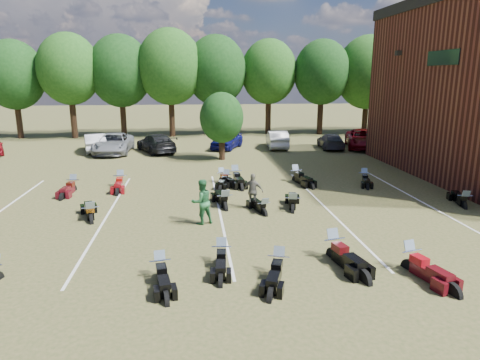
{
  "coord_description": "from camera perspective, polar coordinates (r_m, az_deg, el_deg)",
  "views": [
    {
      "loc": [
        -4.14,
        -15.7,
        6.01
      ],
      "look_at": [
        -1.94,
        4.0,
        1.2
      ],
      "focal_mm": 32.0,
      "sensor_mm": 36.0,
      "label": 1
    }
  ],
  "objects": [
    {
      "name": "ground",
      "position": [
        17.32,
        7.93,
        -6.81
      ],
      "size": [
        160.0,
        160.0,
        0.0
      ],
      "primitive_type": "plane",
      "color": "brown",
      "rests_on": "ground"
    },
    {
      "name": "car_1",
      "position": [
        37.11,
        -18.76,
        4.75
      ],
      "size": [
        2.66,
        4.75,
        1.48
      ],
      "primitive_type": "imported",
      "rotation": [
        0.0,
        0.0,
        3.4
      ],
      "color": "#B7B7BC",
      "rests_on": "ground"
    },
    {
      "name": "car_2",
      "position": [
        35.85,
        -16.51,
        4.7
      ],
      "size": [
        2.7,
        5.72,
        1.58
      ],
      "primitive_type": "imported",
      "rotation": [
        0.0,
        0.0,
        -0.01
      ],
      "color": "gray",
      "rests_on": "ground"
    },
    {
      "name": "car_3",
      "position": [
        35.5,
        -11.11,
        4.84
      ],
      "size": [
        3.93,
        5.49,
        1.48
      ],
      "primitive_type": "imported",
      "rotation": [
        0.0,
        0.0,
        3.55
      ],
      "color": "black",
      "rests_on": "ground"
    },
    {
      "name": "car_4",
      "position": [
        36.67,
        -1.74,
        5.38
      ],
      "size": [
        3.42,
        4.74,
        1.5
      ],
      "primitive_type": "imported",
      "rotation": [
        0.0,
        0.0,
        -0.42
      ],
      "color": "#0B0D51",
      "rests_on": "ground"
    },
    {
      "name": "car_5",
      "position": [
        37.07,
        4.96,
        5.44
      ],
      "size": [
        1.97,
        4.7,
        1.51
      ],
      "primitive_type": "imported",
      "rotation": [
        0.0,
        0.0,
        3.06
      ],
      "color": "#B3B3AE",
      "rests_on": "ground"
    },
    {
      "name": "car_6",
      "position": [
        38.25,
        16.1,
        5.29
      ],
      "size": [
        4.13,
        6.31,
        1.61
      ],
      "primitive_type": "imported",
      "rotation": [
        0.0,
        0.0,
        -0.27
      ],
      "color": "#62050D",
      "rests_on": "ground"
    },
    {
      "name": "car_7",
      "position": [
        37.45,
        12.01,
        5.09
      ],
      "size": [
        2.27,
        4.56,
        1.27
      ],
      "primitive_type": "imported",
      "rotation": [
        0.0,
        0.0,
        3.03
      ],
      "color": "#333236",
      "rests_on": "ground"
    },
    {
      "name": "person_green",
      "position": [
        17.83,
        -5.13,
        -2.9
      ],
      "size": [
        1.14,
        1.03,
        1.9
      ],
      "primitive_type": "imported",
      "rotation": [
        0.0,
        0.0,
        3.55
      ],
      "color": "#256436",
      "rests_on": "ground"
    },
    {
      "name": "person_grey",
      "position": [
        19.86,
        1.76,
        -1.48
      ],
      "size": [
        1.06,
        0.74,
        1.66
      ],
      "primitive_type": "imported",
      "rotation": [
        0.0,
        0.0,
        2.77
      ],
      "color": "#605D52",
      "rests_on": "ground"
    },
    {
      "name": "motorcycle_1",
      "position": [
        13.67,
        -10.51,
        -12.68
      ],
      "size": [
        1.02,
        2.19,
        1.18
      ],
      "primitive_type": null,
      "rotation": [
        0.0,
        0.0,
        0.17
      ],
      "color": "black",
      "rests_on": "ground"
    },
    {
      "name": "motorcycle_3",
      "position": [
        14.46,
        -2.47,
        -10.93
      ],
      "size": [
        0.84,
        2.14,
        1.17
      ],
      "primitive_type": null,
      "rotation": [
        0.0,
        0.0,
        -0.09
      ],
      "color": "black",
      "rests_on": "ground"
    },
    {
      "name": "motorcycle_4",
      "position": [
        13.73,
        5.12,
        -12.37
      ],
      "size": [
        1.38,
        2.29,
        1.22
      ],
      "primitive_type": null,
      "rotation": [
        0.0,
        0.0,
        -0.34
      ],
      "color": "black",
      "rests_on": "ground"
    },
    {
      "name": "motorcycle_5",
      "position": [
        15.11,
        12.31,
        -10.13
      ],
      "size": [
        1.31,
        2.64,
        1.41
      ],
      "primitive_type": null,
      "rotation": [
        0.0,
        0.0,
        0.21
      ],
      "color": "black",
      "rests_on": "ground"
    },
    {
      "name": "motorcycle_6",
      "position": [
        14.97,
        21.66,
        -11.06
      ],
      "size": [
        1.31,
        2.5,
        1.33
      ],
      "primitive_type": null,
      "rotation": [
        0.0,
        0.0,
        0.24
      ],
      "color": "#480A10",
      "rests_on": "ground"
    },
    {
      "name": "motorcycle_8",
      "position": [
        19.28,
        -19.19,
        -5.32
      ],
      "size": [
        1.38,
        2.45,
        1.3
      ],
      "primitive_type": null,
      "rotation": [
        0.0,
        0.0,
        3.43
      ],
      "color": "black",
      "rests_on": "ground"
    },
    {
      "name": "motorcycle_9",
      "position": [
        19.95,
        -2.01,
        -3.9
      ],
      "size": [
        1.12,
        2.47,
        1.33
      ],
      "primitive_type": null,
      "rotation": [
        0.0,
        0.0,
        3.3
      ],
      "color": "black",
      "rests_on": "ground"
    },
    {
      "name": "motorcycle_11",
      "position": [
        19.16,
        3.23,
        -4.67
      ],
      "size": [
        1.11,
        2.1,
        1.12
      ],
      "primitive_type": null,
      "rotation": [
        0.0,
        0.0,
        3.39
      ],
      "color": "black",
      "rests_on": "ground"
    },
    {
      "name": "motorcycle_12",
      "position": [
        19.75,
        7.03,
        -4.19
      ],
      "size": [
        1.2,
        2.41,
        1.29
      ],
      "primitive_type": null,
      "rotation": [
        0.0,
        0.0,
        2.93
      ],
      "color": "black",
      "rests_on": "ground"
    },
    {
      "name": "motorcycle_13",
      "position": [
        22.73,
        27.66,
        -3.3
      ],
      "size": [
        1.24,
        2.28,
        1.21
      ],
      "primitive_type": null,
      "rotation": [
        0.0,
        0.0,
        2.88
      ],
      "color": "black",
      "rests_on": "ground"
    },
    {
      "name": "motorcycle_14",
      "position": [
        24.74,
        -21.29,
        -1.37
      ],
      "size": [
        0.91,
        2.3,
        1.25
      ],
      "primitive_type": null,
      "rotation": [
        0.0,
        0.0,
        -0.09
      ],
      "color": "#4C0A13",
      "rests_on": "ground"
    },
    {
      "name": "motorcycle_15",
      "position": [
        24.86,
        -15.59,
        -0.86
      ],
      "size": [
        0.86,
        2.37,
        1.3
      ],
      "primitive_type": null,
      "rotation": [
        0.0,
        0.0,
        0.05
      ],
      "color": "maroon",
      "rests_on": "ground"
    },
    {
      "name": "motorcycle_16",
      "position": [
        24.57,
        -1.86,
        -0.53
      ],
      "size": [
        1.22,
        2.18,
        1.16
      ],
      "primitive_type": null,
      "rotation": [
        0.0,
        0.0,
        -0.29
      ],
      "color": "black",
      "rests_on": "ground"
    },
    {
      "name": "motorcycle_17",
      "position": [
        24.97,
        -2.42,
        -0.3
      ],
      "size": [
        1.34,
        2.24,
        1.19
      ],
      "primitive_type": null,
      "rotation": [
        0.0,
        0.0,
        0.34
      ],
      "color": "black",
      "rests_on": "ground"
    },
    {
      "name": "motorcycle_18",
      "position": [
        24.98,
        -0.63,
        -0.29
      ],
      "size": [
        1.01,
        2.55,
        1.39
      ],
      "primitive_type": null,
      "rotation": [
        0.0,
        0.0,
        0.09
      ],
      "color": "black",
      "rests_on": "ground"
    },
    {
      "name": "motorcycle_19",
      "position": [
        25.37,
        7.45,
        -0.18
      ],
      "size": [
        1.37,
        2.56,
        1.36
      ],
      "primitive_type": null,
      "rotation": [
        0.0,
        0.0,
        0.25
      ],
      "color": "black",
      "rests_on": "ground"
    },
    {
      "name": "motorcycle_20",
      "position": [
        25.91,
        16.18,
        -0.33
      ],
      "size": [
        1.18,
        2.19,
        1.16
      ],
      "primitive_type": null,
      "rotation": [
        0.0,
        0.0,
        -0.26
      ],
      "color": "black",
      "rests_on": "ground"
    },
    {
      "name": "tree_line",
      "position": [
        44.81,
        -2.43,
        14.01
      ],
      "size": [
        56.0,
        6.0,
        9.79
      ],
      "color": "black",
      "rests_on": "ground"
    },
    {
      "name": "young_tree_midfield",
      "position": [
        31.41,
        -2.46,
        8.3
      ],
      "size": [
        3.2,
        3.2,
        4.7
      ],
      "color": "black",
      "rests_on": "ground"
    },
    {
      "name": "parking_lines",
      "position": [
        19.68,
        -2.75,
        -4.15
      ],
      "size": [
        20.1,
        14.0,
        0.01
      ],
      "color": "silver",
      "rests_on": "ground"
    }
  ]
}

